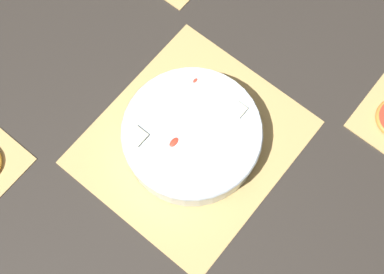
{
  "coord_description": "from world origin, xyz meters",
  "views": [
    {
      "loc": [
        -0.29,
        -0.23,
        1.03
      ],
      "look_at": [
        0.0,
        0.0,
        0.03
      ],
      "focal_mm": 50.0,
      "sensor_mm": 36.0,
      "label": 1
    }
  ],
  "objects": [
    {
      "name": "bamboo_mat_center",
      "position": [
        -0.0,
        0.0,
        0.0
      ],
      "size": [
        0.42,
        0.37,
        0.01
      ],
      "color": "tan",
      "rests_on": "ground_plane"
    },
    {
      "name": "ground_plane",
      "position": [
        0.0,
        0.0,
        0.0
      ],
      "size": [
        6.0,
        6.0,
        0.0
      ],
      "primitive_type": "plane",
      "color": "#2D2823"
    },
    {
      "name": "fruit_salad_bowl",
      "position": [
        -0.0,
        0.0,
        0.04
      ],
      "size": [
        0.28,
        0.28,
        0.07
      ],
      "color": "silver",
      "rests_on": "bamboo_mat_center"
    }
  ]
}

